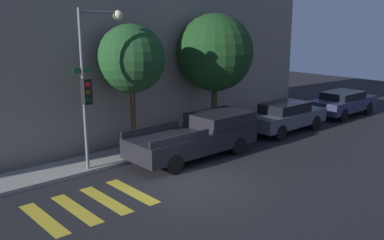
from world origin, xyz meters
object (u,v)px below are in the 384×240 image
Objects in this scene: traffic_light_pole at (93,72)px; sedan_near_corner at (285,116)px; sedan_middle at (343,102)px; tree_midblock at (215,53)px; tree_near_corner at (131,59)px; pickup_truck at (199,136)px.

sedan_near_corner is (9.88, -1.27, -2.87)m from traffic_light_pole.
sedan_near_corner is 5.59m from sedan_middle.
tree_near_corner is at bearing 180.00° from tree_midblock.
sedan_middle is (11.49, 0.00, -0.09)m from pickup_truck.
tree_near_corner is 0.92× the size of tree_midblock.
traffic_light_pole is 1.10× the size of tree_near_corner.
tree_midblock is at bearing 144.60° from sedan_near_corner.
pickup_truck is at bearing -49.92° from tree_near_corner.
tree_near_corner is at bearing 164.72° from sedan_near_corner.
pickup_truck is 1.04× the size of tree_near_corner.
traffic_light_pole is 15.78m from sedan_middle.
traffic_light_pole is 1.02× the size of tree_midblock.
sedan_near_corner is 4.80m from tree_midblock.
tree_near_corner is 4.72m from tree_midblock.
pickup_truck is 0.96× the size of tree_midblock.
traffic_light_pole reaches higher than tree_midblock.
pickup_truck is at bearing 180.00° from sedan_near_corner.
sedan_middle is at bearing -4.70° from traffic_light_pole.
sedan_near_corner is at bearing 180.00° from sedan_middle.
tree_near_corner is at bearing 171.02° from sedan_middle.
tree_midblock reaches higher than sedan_near_corner.
sedan_middle is (5.59, 0.00, -0.02)m from sedan_near_corner.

